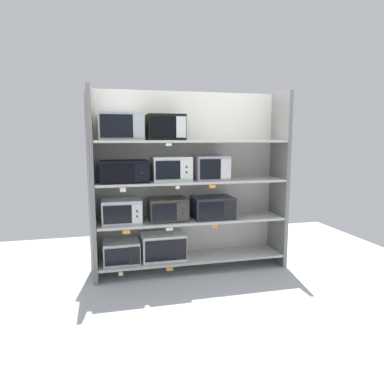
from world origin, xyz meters
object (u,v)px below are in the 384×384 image
(microwave_0, at_px, (121,252))
(microwave_7, at_px, (210,168))
(microwave_2, at_px, (121,211))
(microwave_5, at_px, (124,171))
(microwave_8, at_px, (121,127))
(microwave_3, at_px, (168,209))
(microwave_9, at_px, (165,127))
(microwave_6, at_px, (171,169))
(microwave_4, at_px, (213,207))
(microwave_1, at_px, (163,246))

(microwave_0, height_order, microwave_7, microwave_7)
(microwave_2, xyz_separation_m, microwave_5, (0.05, 0.00, 0.49))
(microwave_8, bearing_deg, microwave_3, 0.03)
(microwave_8, xyz_separation_m, microwave_9, (0.54, 0.00, -0.01))
(microwave_6, bearing_deg, microwave_3, 179.96)
(microwave_6, distance_m, microwave_7, 0.51)
(microwave_0, height_order, microwave_4, microwave_4)
(microwave_4, relative_size, microwave_7, 1.22)
(microwave_5, distance_m, microwave_8, 0.54)
(microwave_6, xyz_separation_m, microwave_9, (-0.07, -0.00, 0.51))
(microwave_9, bearing_deg, microwave_0, 180.00)
(microwave_0, relative_size, microwave_4, 0.86)
(microwave_1, height_order, microwave_2, microwave_2)
(microwave_4, bearing_deg, microwave_1, -179.99)
(microwave_8, height_order, microwave_9, microwave_8)
(microwave_0, bearing_deg, microwave_6, 0.01)
(microwave_9, bearing_deg, microwave_8, -179.98)
(microwave_0, height_order, microwave_6, microwave_6)
(microwave_0, relative_size, microwave_2, 0.93)
(microwave_1, bearing_deg, microwave_5, 179.96)
(microwave_1, distance_m, microwave_3, 0.49)
(microwave_3, bearing_deg, microwave_8, -179.97)
(microwave_4, xyz_separation_m, microwave_9, (-0.62, 0.00, 1.03))
(microwave_4, bearing_deg, microwave_7, -179.92)
(microwave_8, bearing_deg, microwave_0, 179.69)
(microwave_8, bearing_deg, microwave_6, 0.03)
(microwave_2, bearing_deg, microwave_1, -0.02)
(microwave_7, bearing_deg, microwave_3, 179.98)
(microwave_5, height_order, microwave_8, microwave_8)
(microwave_1, height_order, microwave_5, microwave_5)
(microwave_3, xyz_separation_m, microwave_7, (0.56, -0.00, 0.52))
(microwave_4, height_order, microwave_9, microwave_9)
(microwave_9, bearing_deg, microwave_5, 179.98)
(microwave_9, bearing_deg, microwave_7, -0.01)
(microwave_3, relative_size, microwave_5, 0.84)
(microwave_1, xyz_separation_m, microwave_4, (0.66, 0.00, 0.48))
(microwave_4, bearing_deg, microwave_8, -179.99)
(microwave_0, height_order, microwave_1, microwave_1)
(microwave_2, distance_m, microwave_7, 1.25)
(microwave_6, bearing_deg, microwave_5, 179.99)
(microwave_4, relative_size, microwave_6, 1.07)
(microwave_2, relative_size, microwave_6, 0.99)
(microwave_4, height_order, microwave_7, microwave_7)
(microwave_9, bearing_deg, microwave_6, 0.07)
(microwave_1, xyz_separation_m, microwave_7, (0.63, 0.00, 1.00))
(microwave_4, bearing_deg, microwave_3, 179.98)
(microwave_2, xyz_separation_m, microwave_6, (0.63, 0.00, 0.51))
(microwave_7, bearing_deg, microwave_4, 0.08)
(microwave_2, height_order, microwave_4, microwave_2)
(microwave_0, height_order, microwave_2, microwave_2)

